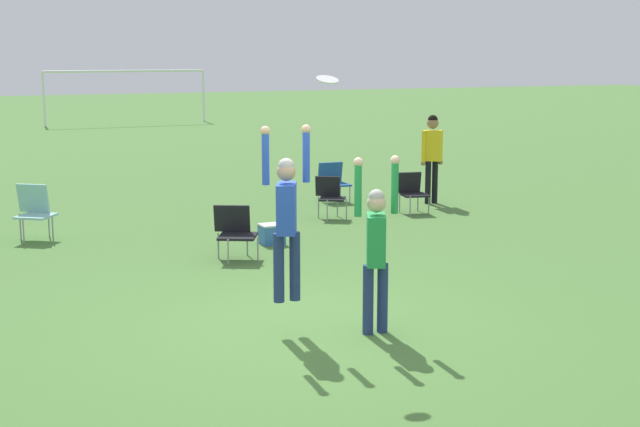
# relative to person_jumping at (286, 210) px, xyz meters

# --- Properties ---
(ground_plane) EXTENTS (120.00, 120.00, 0.00)m
(ground_plane) POSITION_rel_person_jumping_xyz_m (0.23, 0.15, -1.38)
(ground_plane) COLOR #4C7A38
(person_jumping) EXTENTS (0.58, 0.47, 1.95)m
(person_jumping) POSITION_rel_person_jumping_xyz_m (0.00, 0.00, 0.00)
(person_jumping) COLOR navy
(person_jumping) RESTS_ON ground_plane
(person_defending) EXTENTS (0.55, 0.45, 1.98)m
(person_defending) POSITION_rel_person_jumping_xyz_m (0.88, -0.43, -0.35)
(person_defending) COLOR navy
(person_defending) RESTS_ON ground_plane
(frisbee) EXTENTS (0.24, 0.23, 0.09)m
(frisbee) POSITION_rel_person_jumping_xyz_m (0.31, -0.38, 1.42)
(frisbee) COLOR white
(camping_chair_1) EXTENTS (0.64, 0.70, 0.79)m
(camping_chair_1) POSITION_rel_person_jumping_xyz_m (3.38, 6.13, -0.92)
(camping_chair_1) COLOR gray
(camping_chair_1) RESTS_ON ground_plane
(camping_chair_2) EXTENTS (0.74, 0.80, 0.80)m
(camping_chair_2) POSITION_rel_person_jumping_xyz_m (0.66, 3.67, -0.93)
(camping_chair_2) COLOR gray
(camping_chair_2) RESTS_ON ground_plane
(camping_chair_3) EXTENTS (0.58, 0.62, 0.79)m
(camping_chair_3) POSITION_rel_person_jumping_xyz_m (5.07, 6.01, -0.93)
(camping_chair_3) COLOR gray
(camping_chair_3) RESTS_ON ground_plane
(camping_chair_4) EXTENTS (0.76, 0.84, 0.92)m
(camping_chair_4) POSITION_rel_person_jumping_xyz_m (-1.93, 6.39, -0.85)
(camping_chair_4) COLOR gray
(camping_chair_4) RESTS_ON ground_plane
(camping_chair_5) EXTENTS (0.55, 0.59, 0.82)m
(camping_chair_5) POSITION_rel_person_jumping_xyz_m (4.25, 7.86, -0.92)
(camping_chair_5) COLOR gray
(camping_chair_5) RESTS_ON ground_plane
(person_spectator_near) EXTENTS (0.52, 0.38, 1.83)m
(person_spectator_near) POSITION_rel_person_jumping_xyz_m (6.00, 6.80, -0.27)
(person_spectator_near) COLOR black
(person_spectator_near) RESTS_ON ground_plane
(cooler_box) EXTENTS (0.38, 0.33, 0.33)m
(cooler_box) POSITION_rel_person_jumping_xyz_m (1.54, 4.44, -1.22)
(cooler_box) COLOR #336BB7
(cooler_box) RESTS_ON ground_plane
(soccer_goal) EXTENTS (7.10, 0.10, 2.35)m
(soccer_goal) POSITION_rel_person_jumping_xyz_m (4.84, 30.46, 0.46)
(soccer_goal) COLOR white
(soccer_goal) RESTS_ON ground_plane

